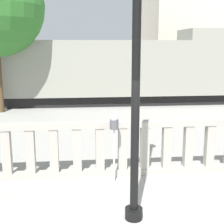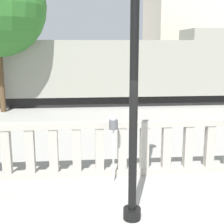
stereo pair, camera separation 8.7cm
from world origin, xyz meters
name	(u,v)px [view 1 (the left image)]	position (x,y,z in m)	size (l,w,h in m)	color
balustrade	(145,148)	(0.00, 2.81, 0.66)	(13.96, 0.24, 1.32)	#9E998E
lamppost	(136,46)	(-0.60, 0.82, 3.04)	(0.32, 0.32, 5.90)	black
parking_meter	(114,127)	(-0.78, 2.41, 1.30)	(0.20, 0.20, 1.58)	silver
train_near	(16,71)	(-4.87, 12.54, 1.76)	(24.36, 2.86, 3.94)	black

